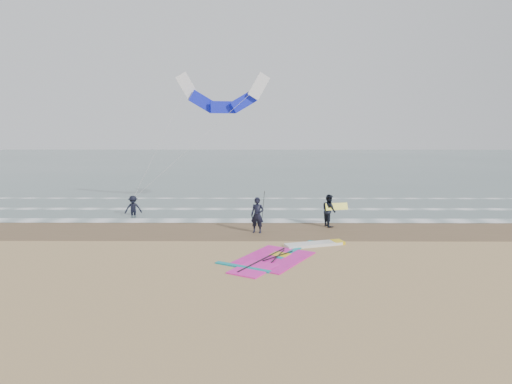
{
  "coord_description": "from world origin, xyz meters",
  "views": [
    {
      "loc": [
        -1.23,
        -18.03,
        5.56
      ],
      "look_at": [
        -1.36,
        5.0,
        2.2
      ],
      "focal_mm": 32.0,
      "sensor_mm": 36.0,
      "label": 1
    }
  ],
  "objects_px": {
    "surf_kite": "(223,97)",
    "windsurf_rig": "(286,254)",
    "person_wading": "(133,203)",
    "person_standing": "(257,215)",
    "person_walking": "(329,210)"
  },
  "relations": [
    {
      "from": "windsurf_rig",
      "to": "person_wading",
      "type": "relative_size",
      "value": 3.63
    },
    {
      "from": "windsurf_rig",
      "to": "person_standing",
      "type": "bearing_deg",
      "value": 106.67
    },
    {
      "from": "windsurf_rig",
      "to": "person_wading",
      "type": "height_order",
      "value": "person_wading"
    },
    {
      "from": "windsurf_rig",
      "to": "surf_kite",
      "type": "distance_m",
      "value": 13.87
    },
    {
      "from": "person_wading",
      "to": "surf_kite",
      "type": "relative_size",
      "value": 0.19
    },
    {
      "from": "person_walking",
      "to": "person_wading",
      "type": "distance_m",
      "value": 12.05
    },
    {
      "from": "windsurf_rig",
      "to": "person_walking",
      "type": "bearing_deg",
      "value": 64.63
    },
    {
      "from": "windsurf_rig",
      "to": "person_standing",
      "type": "xyz_separation_m",
      "value": [
        -1.25,
        4.18,
        0.9
      ]
    },
    {
      "from": "windsurf_rig",
      "to": "person_wading",
      "type": "xyz_separation_m",
      "value": [
        -8.97,
        8.65,
        0.77
      ]
    },
    {
      "from": "person_wading",
      "to": "person_walking",
      "type": "bearing_deg",
      "value": -28.28
    },
    {
      "from": "surf_kite",
      "to": "windsurf_rig",
      "type": "bearing_deg",
      "value": -72.47
    },
    {
      "from": "person_standing",
      "to": "person_wading",
      "type": "relative_size",
      "value": 1.16
    },
    {
      "from": "surf_kite",
      "to": "person_standing",
      "type": "bearing_deg",
      "value": -71.96
    },
    {
      "from": "windsurf_rig",
      "to": "person_walking",
      "type": "relative_size",
      "value": 3.26
    },
    {
      "from": "windsurf_rig",
      "to": "surf_kite",
      "type": "relative_size",
      "value": 0.69
    }
  ]
}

